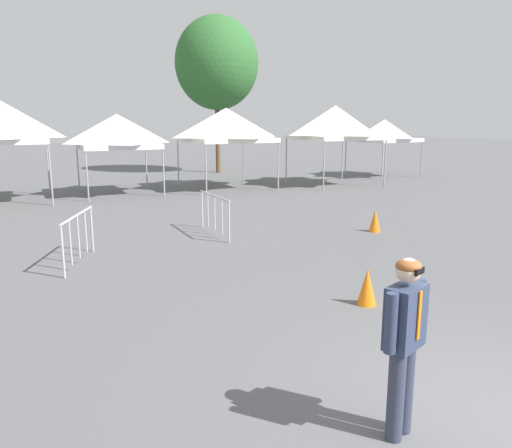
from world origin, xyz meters
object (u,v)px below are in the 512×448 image
object	(u,v)px
canopy_tent_left_of_center	(335,123)
traffic_cone_near_barrier	(375,221)
traffic_cone_lot_center	(367,287)
canopy_tent_behind_left	(384,131)
canopy_tent_center	(226,125)
crowd_barrier_mid_lot	(78,229)
crowd_barrier_near_person	(215,207)
person_foreground	(404,336)
canopy_tent_behind_center	(117,131)
canopy_tent_behind_right	(2,122)
tree_behind_tents_center	(217,63)

from	to	relation	value
canopy_tent_left_of_center	traffic_cone_near_barrier	bearing A→B (deg)	-120.39
traffic_cone_lot_center	traffic_cone_near_barrier	xyz separation A→B (m)	(3.85, 4.20, 0.00)
canopy_tent_behind_left	canopy_tent_left_of_center	bearing A→B (deg)	-159.80
canopy_tent_center	crowd_barrier_mid_lot	distance (m)	12.48
canopy_tent_behind_left	traffic_cone_near_barrier	world-z (taller)	canopy_tent_behind_left
canopy_tent_center	traffic_cone_near_barrier	bearing A→B (deg)	-90.81
canopy_tent_center	crowd_barrier_mid_lot	bearing A→B (deg)	-129.36
crowd_barrier_near_person	traffic_cone_near_barrier	xyz separation A→B (m)	(4.03, -1.72, -0.44)
crowd_barrier_near_person	traffic_cone_near_barrier	size ratio (longest dim) A/B	3.39
person_foreground	canopy_tent_behind_center	bearing A→B (deg)	85.66
canopy_tent_center	canopy_tent_left_of_center	bearing A→B (deg)	-13.15
canopy_tent_behind_right	canopy_tent_left_of_center	xyz separation A→B (m)	(13.92, -1.41, -0.04)
canopy_tent_behind_right	traffic_cone_lot_center	xyz separation A→B (m)	(4.86, -14.48, -2.64)
canopy_tent_behind_center	traffic_cone_lot_center	bearing A→B (deg)	-87.26
canopy_tent_behind_right	canopy_tent_left_of_center	distance (m)	13.99
canopy_tent_left_of_center	crowd_barrier_near_person	world-z (taller)	canopy_tent_left_of_center
person_foreground	traffic_cone_lot_center	bearing A→B (deg)	54.64
canopy_tent_behind_right	canopy_tent_behind_left	distance (m)	18.48
canopy_tent_left_of_center	person_foreground	bearing A→B (deg)	-124.82
canopy_tent_left_of_center	tree_behind_tents_center	bearing A→B (deg)	108.44
canopy_tent_left_of_center	canopy_tent_behind_left	world-z (taller)	canopy_tent_left_of_center
canopy_tent_left_of_center	canopy_tent_behind_left	xyz separation A→B (m)	(4.56, 1.68, -0.44)
traffic_cone_lot_center	crowd_barrier_near_person	bearing A→B (deg)	91.80
canopy_tent_behind_left	canopy_tent_center	bearing A→B (deg)	-177.07
canopy_tent_behind_left	traffic_cone_near_barrier	distance (m)	14.54
crowd_barrier_mid_lot	traffic_cone_near_barrier	distance (m)	7.70
crowd_barrier_near_person	canopy_tent_behind_right	bearing A→B (deg)	118.65
tree_behind_tents_center	canopy_tent_behind_left	bearing A→B (deg)	-40.51
tree_behind_tents_center	traffic_cone_lot_center	size ratio (longest dim) A/B	14.20
canopy_tent_center	canopy_tent_behind_left	distance (m)	9.64
canopy_tent_center	canopy_tent_left_of_center	xyz separation A→B (m)	(5.06, -1.18, 0.10)
crowd_barrier_near_person	traffic_cone_lot_center	xyz separation A→B (m)	(0.19, -5.92, -0.44)
canopy_tent_behind_left	canopy_tent_behind_center	bearing A→B (deg)	-179.52
canopy_tent_center	crowd_barrier_near_person	size ratio (longest dim) A/B	1.69
canopy_tent_center	canopy_tent_behind_left	size ratio (longest dim) A/B	1.14
crowd_barrier_mid_lot	traffic_cone_lot_center	distance (m)	6.11
crowd_barrier_near_person	traffic_cone_near_barrier	world-z (taller)	crowd_barrier_near_person
canopy_tent_behind_right	canopy_tent_center	world-z (taller)	canopy_tent_behind_right
canopy_tent_left_of_center	traffic_cone_near_barrier	size ratio (longest dim) A/B	5.97
crowd_barrier_mid_lot	traffic_cone_lot_center	size ratio (longest dim) A/B	3.10
person_foreground	traffic_cone_lot_center	distance (m)	3.58
traffic_cone_near_barrier	crowd_barrier_mid_lot	bearing A→B (deg)	175.93
crowd_barrier_near_person	canopy_tent_behind_center	bearing A→B (deg)	93.38
canopy_tent_behind_right	canopy_tent_behind_left	size ratio (longest dim) A/B	1.19
canopy_tent_center	traffic_cone_near_barrier	size ratio (longest dim) A/B	5.74
canopy_tent_behind_right	canopy_tent_behind_center	distance (m)	4.18
traffic_cone_lot_center	tree_behind_tents_center	bearing A→B (deg)	72.81
person_foreground	tree_behind_tents_center	size ratio (longest dim) A/B	0.20
canopy_tent_left_of_center	crowd_barrier_near_person	distance (m)	11.89
crowd_barrier_near_person	crowd_barrier_mid_lot	distance (m)	3.82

